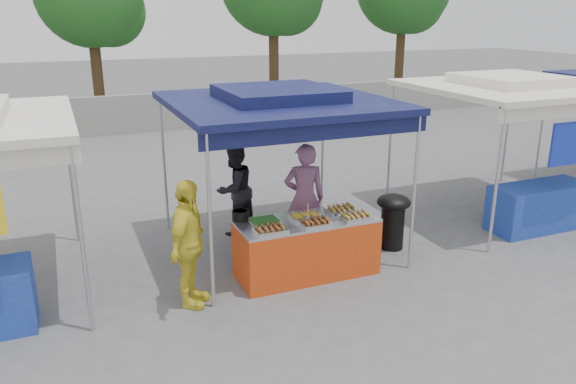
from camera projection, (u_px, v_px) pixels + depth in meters
name	position (u px, v px, depth m)	size (l,w,h in m)	color
ground_plane	(304.00, 271.00, 8.27)	(80.00, 80.00, 0.00)	#59585B
back_wall	(162.00, 112.00, 17.75)	(40.00, 0.25, 1.20)	gray
main_canopy	(279.00, 101.00, 8.39)	(3.20, 3.20, 2.57)	#B9B8C0
neighbor_stall_right	(523.00, 133.00, 9.93)	(3.20, 3.20, 2.57)	#B9B8C0
vendor_table	(307.00, 247.00, 8.05)	(2.00, 0.80, 0.85)	#BF3A11
food_tray_fl	(270.00, 230.00, 7.47)	(0.42, 0.30, 0.07)	silver
food_tray_fm	(316.00, 223.00, 7.71)	(0.42, 0.30, 0.07)	silver
food_tray_fr	(355.00, 217.00, 7.94)	(0.42, 0.30, 0.07)	silver
food_tray_bl	(264.00, 222.00, 7.75)	(0.42, 0.30, 0.07)	silver
food_tray_bm	(305.00, 216.00, 7.96)	(0.42, 0.30, 0.07)	silver
food_tray_br	(341.00, 209.00, 8.23)	(0.42, 0.30, 0.07)	silver
cooking_pot	(240.00, 215.00, 7.89)	(0.24, 0.24, 0.14)	black
skewer_cup	(307.00, 221.00, 7.72)	(0.09, 0.09, 0.11)	#B9B8C0
wok_burner	(393.00, 216.00, 8.94)	(0.54, 0.54, 0.91)	black
crate_left	(255.00, 250.00, 8.63)	(0.51, 0.36, 0.31)	#132AA0
crate_right	(315.00, 243.00, 8.88)	(0.53, 0.37, 0.32)	#132AA0
crate_stacked	(315.00, 224.00, 8.78)	(0.52, 0.36, 0.31)	#132AA0
vendor_woman	(304.00, 198.00, 8.74)	(0.64, 0.42, 1.75)	#875678
helper_man	(235.00, 189.00, 9.48)	(0.76, 0.59, 1.57)	black
customer_person	(189.00, 244.00, 7.09)	(0.99, 0.41, 1.69)	yellow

